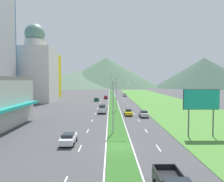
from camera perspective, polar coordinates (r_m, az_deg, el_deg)
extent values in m
plane|color=#424244|center=(29.64, 1.88, -14.44)|extent=(600.00, 600.00, 0.00)
cube|color=#2D6023|center=(88.73, 0.27, -2.92)|extent=(3.20, 240.00, 0.06)
cube|color=#477F33|center=(91.36, 13.32, -2.83)|extent=(24.00, 240.00, 0.06)
cube|color=silver|center=(29.31, -8.42, -14.65)|extent=(0.16, 2.80, 0.01)
cube|color=silver|center=(38.61, -6.41, -10.38)|extent=(0.16, 2.80, 0.01)
cube|color=silver|center=(48.07, -5.21, -7.77)|extent=(0.16, 2.80, 0.01)
cube|color=silver|center=(57.61, -4.41, -6.01)|extent=(0.16, 2.80, 0.01)
cube|color=silver|center=(67.20, -3.84, -4.76)|extent=(0.16, 2.80, 0.01)
cube|color=silver|center=(76.82, -3.42, -3.82)|extent=(0.16, 2.80, 0.01)
cube|color=silver|center=(86.46, -3.09, -3.09)|extent=(0.16, 2.80, 0.01)
cube|color=silver|center=(96.11, -2.83, -2.51)|extent=(0.16, 2.80, 0.01)
cube|color=silver|center=(105.77, -2.62, -2.03)|extent=(0.16, 2.80, 0.01)
cube|color=silver|center=(115.44, -2.44, -1.63)|extent=(0.16, 2.80, 0.01)
cube|color=silver|center=(29.72, 12.13, -14.44)|extent=(0.16, 2.80, 0.01)
cube|color=silver|center=(38.92, 8.96, -10.29)|extent=(0.16, 2.80, 0.01)
cube|color=silver|center=(48.32, 7.05, -7.72)|extent=(0.16, 2.80, 0.01)
cube|color=silver|center=(57.82, 5.78, -5.99)|extent=(0.16, 2.80, 0.01)
cube|color=silver|center=(67.38, 4.88, -4.74)|extent=(0.16, 2.80, 0.01)
cube|color=silver|center=(76.98, 4.20, -3.81)|extent=(0.16, 2.80, 0.01)
cube|color=silver|center=(86.60, 3.67, -3.08)|extent=(0.16, 2.80, 0.01)
cube|color=silver|center=(96.23, 3.25, -2.50)|extent=(0.16, 2.80, 0.01)
cube|color=silver|center=(105.88, 2.91, -2.02)|extent=(0.16, 2.80, 0.01)
cube|color=silver|center=(115.54, 2.62, -1.63)|extent=(0.16, 2.80, 0.01)
cube|color=silver|center=(88.73, -0.86, -2.94)|extent=(0.16, 240.00, 0.01)
cube|color=silver|center=(88.77, 1.40, -2.93)|extent=(0.16, 240.00, 0.01)
cube|color=teal|center=(40.43, -26.48, -4.35)|extent=(2.82, 26.00, 0.60)
cube|color=#B2B2B7|center=(79.30, -27.23, 17.64)|extent=(0.10, 20.19, 54.40)
cube|color=silver|center=(95.38, -19.46, 3.99)|extent=(15.32, 15.32, 22.24)
cylinder|color=beige|center=(96.54, -19.58, 11.58)|extent=(8.56, 8.56, 3.26)
sphere|color=slate|center=(97.27, -19.62, 13.95)|extent=(8.15, 8.15, 8.15)
cube|color=yellow|center=(118.62, -16.72, 3.78)|extent=(12.13, 12.13, 22.39)
cone|color=#516B56|center=(282.89, -8.37, 3.22)|extent=(142.36, 142.36, 22.80)
cone|color=#47664C|center=(293.59, -1.59, 4.88)|extent=(145.82, 145.82, 39.75)
cone|color=#3D5647|center=(289.83, 23.02, 4.42)|extent=(123.69, 123.69, 36.94)
cylinder|color=#99999E|center=(35.91, 0.28, -4.35)|extent=(0.18, 0.18, 8.65)
cylinder|color=#99999E|center=(35.56, 2.24, 2.33)|extent=(2.44, 0.34, 0.10)
ellipsoid|color=silver|center=(35.52, 4.21, 2.00)|extent=(0.56, 0.28, 0.20)
cylinder|color=#99999E|center=(61.00, 1.09, -1.02)|extent=(0.18, 0.18, 9.55)
cylinder|color=#99999E|center=(60.75, -0.36, 3.33)|extent=(3.10, 0.30, 0.10)
ellipsoid|color=silver|center=(60.67, -1.82, 3.14)|extent=(0.56, 0.28, 0.20)
cylinder|color=#99999E|center=(86.13, -0.30, 0.55)|extent=(0.18, 0.18, 10.99)
cylinder|color=#99999E|center=(86.21, 0.76, 4.11)|extent=(3.17, 0.29, 0.10)
ellipsoid|color=silver|center=(86.35, 1.81, 3.97)|extent=(0.56, 0.28, 0.20)
cylinder|color=#4C4C51|center=(36.02, 19.49, -7.93)|extent=(0.20, 0.20, 4.36)
cylinder|color=#4C4C51|center=(37.49, 25.06, -7.62)|extent=(0.20, 0.20, 4.36)
cube|color=teal|center=(36.15, 22.50, -2.08)|extent=(5.48, 0.16, 2.98)
cube|color=#4C4C51|center=(36.26, 22.43, -2.06)|extent=(5.68, 0.08, 3.18)
cube|color=#0C5128|center=(93.44, -4.09, -2.25)|extent=(1.88, 4.76, 0.71)
cube|color=black|center=(93.20, -4.10, -1.92)|extent=(1.62, 2.09, 0.41)
cylinder|color=black|center=(94.99, -4.58, -2.38)|extent=(0.22, 0.64, 0.64)
cylinder|color=black|center=(94.88, -3.49, -2.38)|extent=(0.22, 0.64, 0.64)
cylinder|color=black|center=(92.06, -4.71, -2.54)|extent=(0.22, 0.64, 0.64)
cylinder|color=black|center=(91.95, -3.59, -2.55)|extent=(0.22, 0.64, 0.64)
cube|color=yellow|center=(55.20, 4.30, -5.70)|extent=(1.73, 4.61, 0.71)
cube|color=black|center=(55.30, 4.29, -5.03)|extent=(1.49, 2.03, 0.54)
cylinder|color=black|center=(53.93, 5.31, -6.28)|extent=(0.22, 0.64, 0.64)
cylinder|color=black|center=(53.79, 3.54, -6.30)|extent=(0.22, 0.64, 0.64)
cylinder|color=black|center=(56.74, 5.02, -5.83)|extent=(0.22, 0.64, 0.64)
cylinder|color=black|center=(56.60, 3.34, -5.85)|extent=(0.22, 0.64, 0.64)
cube|color=silver|center=(31.18, -11.37, -12.28)|extent=(1.80, 4.44, 0.76)
cube|color=black|center=(30.87, -11.44, -11.31)|extent=(1.55, 1.95, 0.41)
cylinder|color=black|center=(32.75, -12.41, -12.25)|extent=(0.22, 0.64, 0.64)
cylinder|color=black|center=(32.44, -9.36, -12.36)|extent=(0.22, 0.64, 0.64)
cylinder|color=black|center=(30.16, -13.52, -13.57)|extent=(0.22, 0.64, 0.64)
cylinder|color=black|center=(29.83, -10.20, -13.72)|extent=(0.22, 0.64, 0.64)
cube|color=silver|center=(67.10, -2.28, -4.19)|extent=(1.87, 4.42, 0.71)
cube|color=black|center=(66.86, -2.29, -3.73)|extent=(1.61, 1.94, 0.43)
cylinder|color=black|center=(68.54, -3.00, -4.35)|extent=(0.22, 0.64, 0.64)
cylinder|color=black|center=(68.48, -1.50, -4.35)|extent=(0.22, 0.64, 0.64)
cylinder|color=black|center=(65.82, -3.11, -4.64)|extent=(0.22, 0.64, 0.64)
cylinder|color=black|center=(65.77, -1.54, -4.64)|extent=(0.22, 0.64, 0.64)
cube|color=#B2B2B7|center=(52.95, 8.35, -6.06)|extent=(1.88, 4.08, 0.73)
cube|color=black|center=(53.02, 8.33, -5.40)|extent=(1.62, 1.79, 0.46)
cylinder|color=black|center=(51.92, 9.55, -6.66)|extent=(0.22, 0.64, 0.64)
cylinder|color=black|center=(51.64, 7.57, -6.69)|extent=(0.22, 0.64, 0.64)
cylinder|color=black|center=(54.38, 9.09, -6.23)|extent=(0.22, 0.64, 0.64)
cylinder|color=black|center=(54.11, 7.19, -6.26)|extent=(0.22, 0.64, 0.64)
cube|color=#B2B2B7|center=(120.59, 3.36, -1.12)|extent=(1.81, 4.53, 0.76)
cube|color=black|center=(120.73, 3.35, -0.82)|extent=(1.56, 1.99, 0.46)
cylinder|color=black|center=(119.28, 3.82, -1.34)|extent=(0.22, 0.64, 0.64)
cylinder|color=black|center=(119.17, 2.99, -1.34)|extent=(0.22, 0.64, 0.64)
cylinder|color=black|center=(122.08, 3.72, -1.25)|extent=(0.22, 0.64, 0.64)
cylinder|color=black|center=(121.96, 2.91, -1.25)|extent=(0.22, 0.64, 0.64)
cube|color=maroon|center=(104.99, -1.65, -1.68)|extent=(1.73, 4.60, 0.76)
cube|color=black|center=(104.76, -1.66, -1.36)|extent=(1.49, 2.02, 0.44)
cylinder|color=black|center=(106.46, -2.08, -1.83)|extent=(0.22, 0.64, 0.64)
cylinder|color=black|center=(106.43, -1.19, -1.83)|extent=(0.22, 0.64, 0.64)
cylinder|color=black|center=(103.62, -2.13, -1.95)|extent=(0.22, 0.64, 0.64)
cylinder|color=black|center=(103.59, -1.21, -1.95)|extent=(0.22, 0.64, 0.64)
cube|color=silver|center=(59.11, -2.59, -5.01)|extent=(2.00, 5.40, 0.80)
cube|color=black|center=(60.60, -2.53, -4.06)|extent=(1.84, 2.00, 0.80)
cube|color=silver|center=(57.98, -3.56, -4.54)|extent=(0.10, 3.20, 0.44)
cube|color=silver|center=(57.91, -1.70, -4.55)|extent=(0.10, 3.20, 0.44)
cube|color=silver|center=(56.41, -2.69, -4.75)|extent=(1.84, 0.10, 0.44)
cylinder|color=black|center=(60.81, -3.44, -5.17)|extent=(0.26, 0.80, 0.80)
cylinder|color=black|center=(60.74, -1.62, -5.18)|extent=(0.26, 0.80, 0.80)
cylinder|color=black|center=(57.61, -3.60, -5.62)|extent=(0.26, 0.80, 0.80)
cylinder|color=black|center=(57.54, -1.69, -5.62)|extent=(0.26, 0.80, 0.80)
cube|color=black|center=(18.92, 17.61, -20.17)|extent=(0.10, 3.20, 0.44)
cube|color=black|center=(18.46, 11.67, -20.70)|extent=(0.10, 3.20, 0.44)
cube|color=black|center=(20.05, 13.46, -18.77)|extent=(1.84, 0.10, 0.44)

